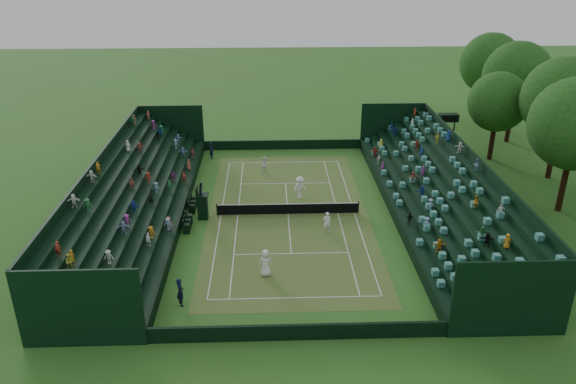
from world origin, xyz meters
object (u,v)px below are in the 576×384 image
object	(u,v)px
player_far_west	(265,165)
tennis_net	(288,208)
player_near_west	(266,263)
umpire_chair	(202,203)
player_near_east	(327,222)
player_far_east	(300,187)

from	to	relation	value
player_far_west	tennis_net	bearing A→B (deg)	-101.38
player_near_west	player_far_west	xyz separation A→B (m)	(-0.05, 18.41, -0.14)
umpire_chair	tennis_net	bearing A→B (deg)	3.93
tennis_net	player_near_east	size ratio (longest dim) A/B	6.75
player_near_west	player_near_east	distance (m)	7.58
tennis_net	player_far_east	size ratio (longest dim) A/B	5.87
umpire_chair	player_near_east	world-z (taller)	umpire_chair
player_far_east	umpire_chair	bearing A→B (deg)	174.78
player_near_west	umpire_chair	bearing A→B (deg)	-61.27
tennis_net	player_near_west	size ratio (longest dim) A/B	6.09
player_near_west	player_near_east	size ratio (longest dim) A/B	1.11
player_far_west	player_far_east	bearing A→B (deg)	-86.18
tennis_net	player_far_west	xyz separation A→B (m)	(-1.87, 9.23, 0.29)
player_near_east	player_far_west	distance (m)	13.34
tennis_net	player_near_west	world-z (taller)	player_near_west
player_near_east	player_far_east	size ratio (longest dim) A/B	0.87
tennis_net	player_far_east	distance (m)	3.44
player_near_west	player_far_west	world-z (taller)	player_near_west
umpire_chair	player_far_west	world-z (taller)	umpire_chair
tennis_net	player_near_east	bearing A→B (deg)	-48.46
umpire_chair	player_far_east	distance (m)	8.85
tennis_net	player_far_east	bearing A→B (deg)	70.23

